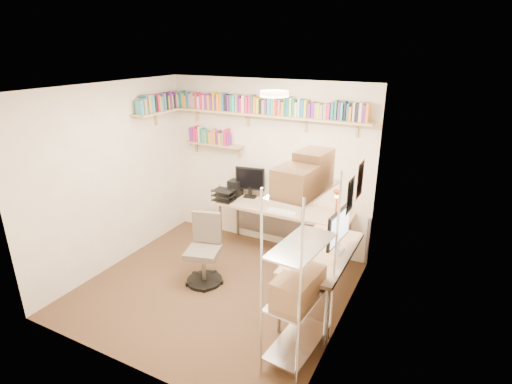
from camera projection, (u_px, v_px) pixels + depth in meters
ground at (215, 288)px, 5.13m from camera, size 3.20×3.20×0.00m
room_shell at (211, 173)px, 4.59m from camera, size 3.24×3.04×2.52m
wall_shelves at (234, 112)px, 5.69m from camera, size 3.12×1.09×0.80m
corner_desk at (285, 216)px, 5.44m from camera, size 2.26×1.97×1.31m
office_chair at (205, 254)px, 5.17m from camera, size 0.50×0.51×0.93m
wire_rack at (302, 237)px, 3.59m from camera, size 0.46×0.84×2.08m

